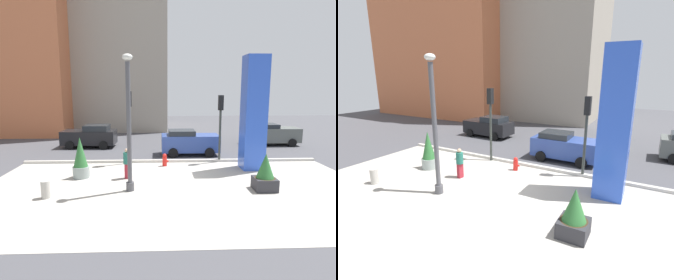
% 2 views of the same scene
% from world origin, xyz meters
% --- Properties ---
extents(ground_plane, '(60.00, 60.00, 0.00)m').
position_xyz_m(ground_plane, '(0.00, 4.00, 0.00)').
color(ground_plane, '#47474C').
extents(plaza_pavement, '(18.00, 10.00, 0.02)m').
position_xyz_m(plaza_pavement, '(0.00, -2.00, 0.00)').
color(plaza_pavement, '#ADA89E').
rests_on(plaza_pavement, ground_plane).
extents(curb_strip, '(18.00, 0.24, 0.16)m').
position_xyz_m(curb_strip, '(0.00, 3.12, 0.08)').
color(curb_strip, '#B7B2A8').
rests_on(curb_strip, ground_plane).
extents(lamp_post, '(0.44, 0.44, 5.94)m').
position_xyz_m(lamp_post, '(-2.12, -1.98, 2.89)').
color(lamp_post, '#4C4C51').
rests_on(lamp_post, ground_plane).
extents(art_pillar_blue, '(1.20, 1.20, 6.29)m').
position_xyz_m(art_pillar_blue, '(4.46, 1.47, 3.15)').
color(art_pillar_blue, blue).
rests_on(art_pillar_blue, ground_plane).
extents(potted_plant_mid_plaza, '(0.96, 0.96, 1.68)m').
position_xyz_m(potted_plant_mid_plaza, '(3.91, -2.13, 0.76)').
color(potted_plant_mid_plaza, '#2D2D33').
rests_on(potted_plant_mid_plaza, ground_plane).
extents(potted_plant_near_left, '(0.83, 0.83, 2.11)m').
position_xyz_m(potted_plant_near_left, '(-4.80, 0.08, 0.98)').
color(potted_plant_near_left, gray).
rests_on(potted_plant_near_left, ground_plane).
extents(fire_hydrant, '(0.36, 0.26, 0.75)m').
position_xyz_m(fire_hydrant, '(-0.46, 2.19, 0.37)').
color(fire_hydrant, red).
rests_on(fire_hydrant, ground_plane).
extents(concrete_bollard, '(0.36, 0.36, 0.75)m').
position_xyz_m(concrete_bollard, '(-5.56, -2.75, 0.38)').
color(concrete_bollard, '#B2ADA3').
rests_on(concrete_bollard, ground_plane).
extents(traffic_light_corner, '(0.28, 0.42, 4.35)m').
position_xyz_m(traffic_light_corner, '(-2.53, 2.93, 2.96)').
color(traffic_light_corner, '#333833').
rests_on(traffic_light_corner, ground_plane).
extents(traffic_light_far_side, '(0.28, 0.42, 4.12)m').
position_xyz_m(traffic_light_far_side, '(2.97, 3.09, 2.80)').
color(traffic_light_far_side, '#333833').
rests_on(traffic_light_far_side, ground_plane).
extents(car_curb_east, '(4.12, 2.20, 1.74)m').
position_xyz_m(car_curb_east, '(-6.05, 8.11, 0.87)').
color(car_curb_east, black).
rests_on(car_curb_east, ground_plane).
extents(car_curb_west, '(3.91, 1.98, 1.72)m').
position_xyz_m(car_curb_west, '(1.32, 5.18, 0.88)').
color(car_curb_west, '#2D4793').
rests_on(car_curb_west, ground_plane).
extents(car_intersection, '(4.12, 2.06, 1.72)m').
position_xyz_m(car_intersection, '(8.39, 8.54, 0.89)').
color(car_intersection, '#565B56').
rests_on(car_intersection, ground_plane).
extents(pedestrian_on_sidewalk, '(0.41, 0.41, 1.55)m').
position_xyz_m(pedestrian_on_sidewalk, '(-2.43, -0.13, 0.86)').
color(pedestrian_on_sidewalk, maroon).
rests_on(pedestrian_on_sidewalk, ground_plane).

